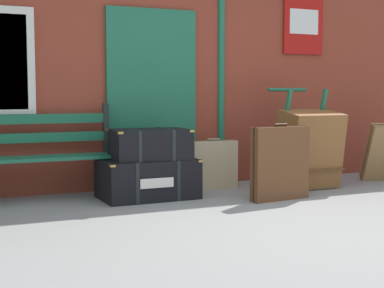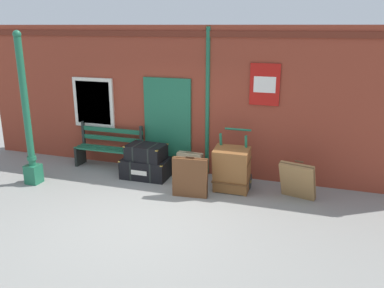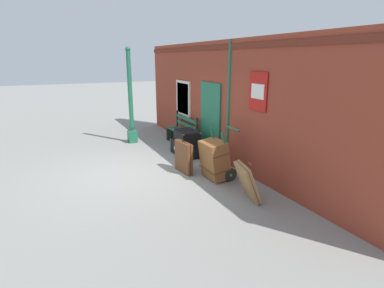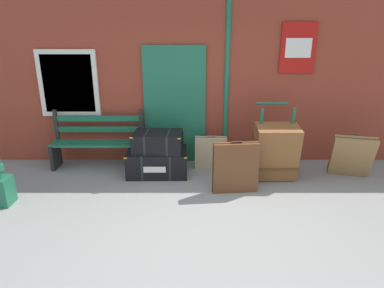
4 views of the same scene
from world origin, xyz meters
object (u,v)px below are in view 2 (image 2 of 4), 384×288
(lamp_post, at_px, (28,128))
(large_brown_trunk, at_px, (232,169))
(platform_bench, at_px, (109,149))
(porters_trolley, at_px, (233,176))
(steamer_trunk_middle, at_px, (146,152))
(suitcase_caramel, at_px, (190,165))
(suitcase_umber, at_px, (298,181))
(suitcase_cream, at_px, (190,177))
(steamer_trunk_base, at_px, (146,168))

(lamp_post, xyz_separation_m, large_brown_trunk, (4.04, 0.87, -0.72))
(platform_bench, xyz_separation_m, large_brown_trunk, (3.02, -0.53, 0.02))
(lamp_post, height_order, porters_trolley, lamp_post)
(platform_bench, bearing_deg, steamer_trunk_middle, -17.77)
(steamer_trunk_middle, bearing_deg, porters_trolley, 0.06)
(suitcase_caramel, xyz_separation_m, suitcase_umber, (2.29, -0.43, 0.10))
(large_brown_trunk, bearing_deg, lamp_post, -167.84)
(suitcase_umber, xyz_separation_m, suitcase_cream, (-1.97, -0.50, 0.01))
(steamer_trunk_base, distance_m, large_brown_trunk, 1.97)
(steamer_trunk_middle, bearing_deg, suitcase_umber, -2.69)
(platform_bench, xyz_separation_m, porters_trolley, (3.02, -0.35, -0.17))
(suitcase_caramel, distance_m, suitcase_cream, 0.99)
(suitcase_caramel, bearing_deg, suitcase_cream, -71.15)
(suitcase_cream, bearing_deg, lamp_post, -173.28)
(suitcase_caramel, height_order, suitcase_cream, suitcase_cream)
(lamp_post, xyz_separation_m, porters_trolley, (4.04, 1.05, -0.92))
(steamer_trunk_base, bearing_deg, platform_bench, 162.71)
(steamer_trunk_middle, xyz_separation_m, suitcase_umber, (3.19, -0.15, -0.20))
(suitcase_cream, bearing_deg, platform_bench, 156.54)
(lamp_post, xyz_separation_m, platform_bench, (1.01, 1.40, -0.74))
(lamp_post, xyz_separation_m, suitcase_caramel, (3.01, 1.33, -0.91))
(platform_bench, distance_m, large_brown_trunk, 3.07)
(platform_bench, xyz_separation_m, suitcase_cream, (2.32, -1.01, -0.06))
(platform_bench, bearing_deg, suitcase_caramel, -2.01)
(steamer_trunk_middle, height_order, suitcase_cream, suitcase_cream)
(porters_trolley, height_order, suitcase_caramel, porters_trolley)
(large_brown_trunk, height_order, suitcase_umber, large_brown_trunk)
(steamer_trunk_base, relative_size, suitcase_umber, 1.34)
(large_brown_trunk, relative_size, suitcase_umber, 1.22)
(steamer_trunk_base, distance_m, steamer_trunk_middle, 0.37)
(platform_bench, height_order, steamer_trunk_middle, platform_bench)
(platform_bench, height_order, large_brown_trunk, platform_bench)
(suitcase_caramel, bearing_deg, porters_trolley, -15.35)
(large_brown_trunk, distance_m, suitcase_cream, 0.85)
(steamer_trunk_base, xyz_separation_m, large_brown_trunk, (1.94, -0.19, 0.26))
(lamp_post, bearing_deg, platform_bench, 54.10)
(steamer_trunk_middle, height_order, suitcase_umber, suitcase_umber)
(porters_trolley, xyz_separation_m, suitcase_cream, (-0.71, -0.65, 0.12))
(suitcase_cream, bearing_deg, large_brown_trunk, 34.09)
(platform_bench, distance_m, suitcase_cream, 2.53)
(steamer_trunk_middle, xyz_separation_m, large_brown_trunk, (1.92, -0.18, -0.11))
(lamp_post, relative_size, platform_bench, 1.94)
(platform_bench, relative_size, suitcase_umber, 2.10)
(large_brown_trunk, bearing_deg, suitcase_caramel, 155.88)
(platform_bench, relative_size, porters_trolley, 1.35)
(suitcase_caramel, bearing_deg, steamer_trunk_middle, -162.46)
(large_brown_trunk, xyz_separation_m, suitcase_cream, (-0.71, -0.48, -0.08))
(steamer_trunk_base, height_order, suitcase_cream, suitcase_cream)
(platform_bench, bearing_deg, suitcase_umber, -6.69)
(suitcase_cream, bearing_deg, porters_trolley, 42.88)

